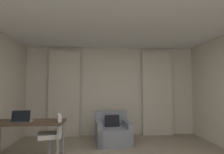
# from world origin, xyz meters

# --- Properties ---
(wall_window) EXTENTS (5.12, 0.06, 2.60)m
(wall_window) POSITION_xyz_m (0.00, 3.03, 1.30)
(wall_window) COLOR beige
(wall_window) RESTS_ON ground
(ceiling) EXTENTS (5.12, 6.12, 0.06)m
(ceiling) POSITION_xyz_m (0.00, 0.00, 2.63)
(ceiling) COLOR white
(ceiling) RESTS_ON wall_left
(curtain_left_panel) EXTENTS (0.90, 0.06, 2.50)m
(curtain_left_panel) POSITION_xyz_m (-1.38, 2.90, 1.25)
(curtain_left_panel) COLOR beige
(curtain_left_panel) RESTS_ON ground
(curtain_right_panel) EXTENTS (0.90, 0.06, 2.50)m
(curtain_right_panel) POSITION_xyz_m (1.38, 2.90, 1.25)
(curtain_right_panel) COLOR beige
(curtain_right_panel) RESTS_ON ground
(armchair) EXTENTS (0.91, 0.86, 0.78)m
(armchair) POSITION_xyz_m (-0.01, 2.16, 0.27)
(armchair) COLOR gray
(armchair) RESTS_ON ground
(desk) EXTENTS (1.34, 0.59, 0.76)m
(desk) POSITION_xyz_m (-1.70, 1.09, 0.69)
(desk) COLOR #4C3828
(desk) RESTS_ON ground
(desk_chair) EXTENTS (0.49, 0.49, 0.88)m
(desk_chair) POSITION_xyz_m (-1.24, 1.06, 0.39)
(desk_chair) COLOR gray
(desk_chair) RESTS_ON ground
(laptop) EXTENTS (0.34, 0.27, 0.22)m
(laptop) POSITION_xyz_m (-1.77, 1.01, 0.80)
(laptop) COLOR #ADADB2
(laptop) RESTS_ON desk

